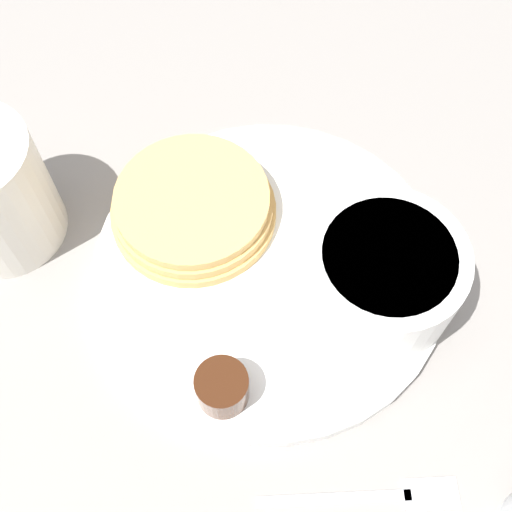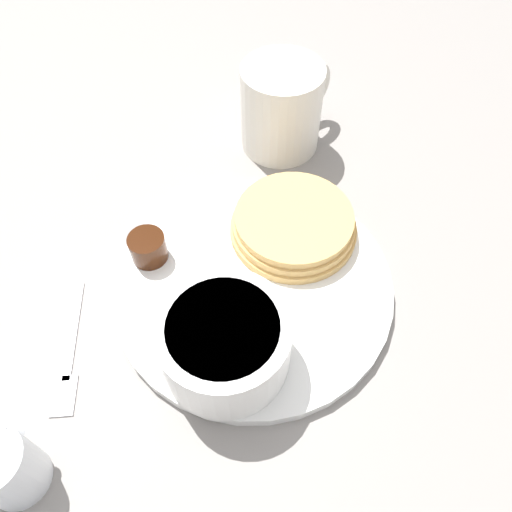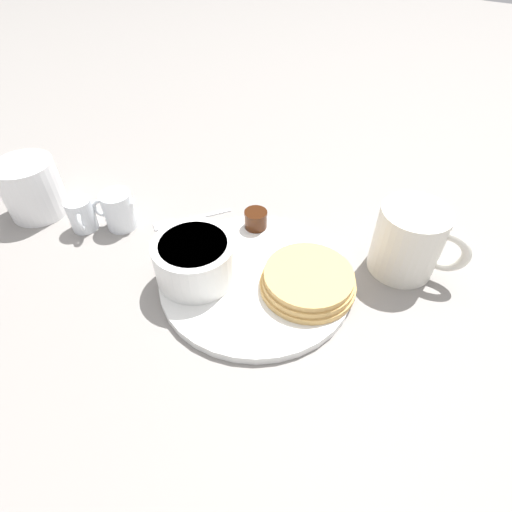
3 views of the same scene
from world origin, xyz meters
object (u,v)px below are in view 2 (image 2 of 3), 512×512
Objects in this scene: bowl at (224,342)px; creamer_pitcher_near at (4,470)px; coffee_mug at (283,107)px; plate at (253,285)px; fork at (68,361)px.

bowl is 0.18m from creamer_pitcher_near.
plate is at bearing -138.90° from coffee_mug.
coffee_mug reaches higher than bowl.
bowl is 0.96× the size of fork.
coffee_mug is 0.35m from fork.
bowl is at bearing -40.41° from fork.
creamer_pitcher_near is at bearing -175.63° from plate.
coffee_mug is 0.44m from creamer_pitcher_near.
fork is (0.07, 0.06, -0.03)m from creamer_pitcher_near.
fork is at bearing 165.48° from plate.
creamer_pitcher_near is (-0.41, -0.16, -0.02)m from coffee_mug.
coffee_mug is at bearing 15.80° from fork.
fork is at bearing 139.59° from bowl.
plate is 0.25m from creamer_pitcher_near.
coffee_mug reaches higher than fork.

